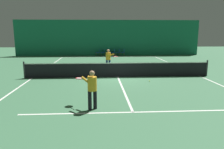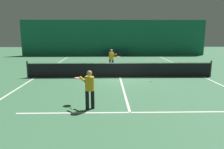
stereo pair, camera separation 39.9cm
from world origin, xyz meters
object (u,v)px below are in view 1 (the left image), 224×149
object	(u,v)px
courtside_chair_4	(118,52)
courtside_chair_5	(123,52)
tennis_ball	(149,81)
courtside_chair_0	(98,52)
courtside_chair_1	(103,52)
tennis_net	(118,69)
player_near	(92,87)
courtside_chair_2	(108,52)
courtside_chair_3	(113,52)
player_far	(109,58)

from	to	relation	value
courtside_chair_4	courtside_chair_5	distance (m)	0.62
courtside_chair_4	tennis_ball	distance (m)	14.60
courtside_chair_0	courtside_chair_4	world-z (taller)	same
courtside_chair_1	courtside_chair_4	world-z (taller)	same
tennis_net	courtside_chair_1	xyz separation A→B (m)	(-0.65, 13.19, -0.03)
tennis_net	player_near	size ratio (longest dim) A/B	8.04
courtside_chair_0	courtside_chair_1	xyz separation A→B (m)	(0.62, 0.00, 0.00)
courtside_chair_1	tennis_ball	size ratio (longest dim) A/B	12.73
courtside_chair_1	courtside_chair_2	distance (m)	0.62
courtside_chair_4	tennis_net	bearing A→B (deg)	-5.18
courtside_chair_1	courtside_chair_5	distance (m)	2.47
courtside_chair_3	courtside_chair_5	size ratio (longest dim) A/B	1.00
tennis_net	player_far	size ratio (longest dim) A/B	7.49
player_near	courtside_chair_0	size ratio (longest dim) A/B	1.78
tennis_ball	player_far	bearing A→B (deg)	117.94
tennis_net	courtside_chair_0	xyz separation A→B (m)	(-1.27, 13.19, -0.03)
tennis_net	courtside_chair_4	world-z (taller)	tennis_net
player_far	tennis_ball	distance (m)	4.87
courtside_chair_0	courtside_chair_2	size ratio (longest dim) A/B	1.00
player_near	courtside_chair_1	size ratio (longest dim) A/B	1.78
player_far	courtside_chair_5	bearing A→B (deg)	136.12
player_near	player_far	world-z (taller)	player_far
tennis_net	courtside_chair_3	size ratio (longest dim) A/B	14.29
player_far	courtside_chair_5	world-z (taller)	player_far
player_near	courtside_chair_2	world-z (taller)	player_near
tennis_net	courtside_chair_0	bearing A→B (deg)	95.50
player_far	courtside_chair_4	world-z (taller)	player_far
tennis_net	player_near	world-z (taller)	player_near
player_near	courtside_chair_1	distance (m)	19.17
player_far	courtside_chair_5	xyz separation A→B (m)	(2.29, 10.35, -0.45)
courtside_chair_5	tennis_net	bearing A→B (deg)	-7.83
courtside_chair_1	courtside_chair_4	xyz separation A→B (m)	(1.85, 0.00, 0.00)
player_near	courtside_chair_5	xyz separation A→B (m)	(3.32, 19.15, -0.39)
tennis_net	courtside_chair_5	size ratio (longest dim) A/B	14.29
courtside_chair_1	tennis_ball	bearing A→B (deg)	9.43
courtside_chair_0	courtside_chair_5	xyz separation A→B (m)	(3.08, 0.00, 0.00)
courtside_chair_0	tennis_ball	bearing A→B (deg)	11.77
player_far	courtside_chair_4	size ratio (longest dim) A/B	1.91
tennis_net	courtside_chair_2	distance (m)	13.19
player_near	courtside_chair_5	bearing A→B (deg)	-44.27
player_far	courtside_chair_1	size ratio (longest dim) A/B	1.91
courtside_chair_4	courtside_chair_1	bearing A→B (deg)	-90.00
player_far	courtside_chair_0	size ratio (longest dim) A/B	1.91
courtside_chair_3	courtside_chair_0	bearing A→B (deg)	-90.00
tennis_net	player_far	distance (m)	2.91
tennis_ball	courtside_chair_0	bearing A→B (deg)	101.77
courtside_chair_1	tennis_ball	distance (m)	14.79
player_far	player_near	bearing A→B (deg)	-38.10
player_far	courtside_chair_0	world-z (taller)	player_far
player_near	courtside_chair_4	size ratio (longest dim) A/B	1.78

